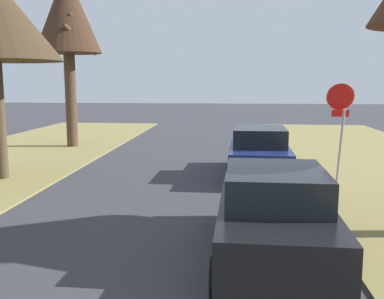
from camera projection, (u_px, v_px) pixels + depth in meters
name	position (u px, v px, depth m)	size (l,w,h in m)	color
stop_sign_far	(340.00, 111.00, 12.56)	(0.81, 0.68, 2.92)	#9EA0A5
street_tree_left_far	(67.00, 14.00, 19.45)	(2.93, 2.93, 7.81)	#493424
parked_sedan_black	(274.00, 216.00, 7.55)	(2.04, 4.44, 1.57)	black
parked_sedan_navy	(259.00, 154.00, 14.07)	(2.04, 4.44, 1.57)	navy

